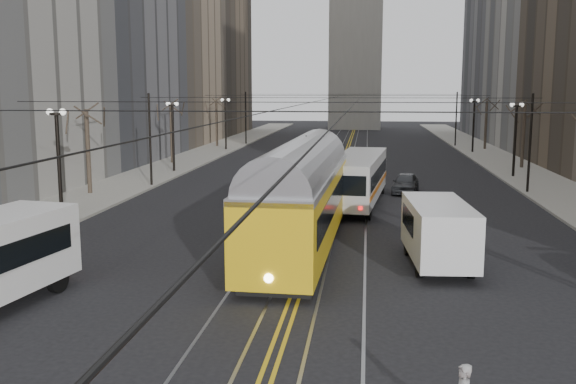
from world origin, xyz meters
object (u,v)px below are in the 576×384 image
(sedan_grey, at_px, (405,183))
(cargo_van, at_px, (438,235))
(streetcar, at_px, (301,207))
(rear_bus, at_px, (358,180))

(sedan_grey, bearing_deg, cargo_van, -80.65)
(streetcar, relative_size, rear_bus, 1.35)
(streetcar, xyz_separation_m, cargo_van, (5.60, -2.29, -0.57))
(streetcar, distance_m, cargo_van, 6.08)
(rear_bus, height_order, sedan_grey, rear_bus)
(cargo_van, relative_size, sedan_grey, 1.43)
(cargo_van, xyz_separation_m, sedan_grey, (-0.21, 18.14, -0.58))
(streetcar, distance_m, sedan_grey, 16.78)
(streetcar, distance_m, rear_bus, 11.25)
(cargo_van, bearing_deg, sedan_grey, 86.69)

